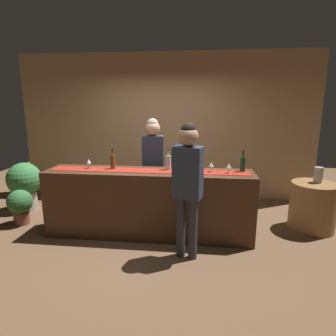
{
  "coord_description": "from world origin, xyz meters",
  "views": [
    {
      "loc": [
        0.73,
        -3.87,
        1.92
      ],
      "look_at": [
        0.28,
        0.0,
        1.03
      ],
      "focal_mm": 30.17,
      "sensor_mm": 36.0,
      "label": 1
    }
  ],
  "objects_px": {
    "wine_glass_far_end": "(211,165)",
    "vase_on_side_table": "(318,175)",
    "wine_bottle_clear": "(168,162)",
    "bartender": "(153,158)",
    "wine_glass_near_customer": "(89,162)",
    "round_side_table": "(313,206)",
    "wine_bottle_green": "(243,164)",
    "potted_plant_small": "(20,204)",
    "wine_bottle_amber": "(113,161)",
    "customer_sipping": "(188,177)",
    "wine_glass_mid_counter": "(229,166)",
    "potted_plant_tall": "(25,183)"
  },
  "relations": [
    {
      "from": "wine_glass_far_end",
      "to": "wine_glass_mid_counter",
      "type": "bearing_deg",
      "value": -13.68
    },
    {
      "from": "round_side_table",
      "to": "vase_on_side_table",
      "type": "xyz_separation_m",
      "value": [
        0.04,
        0.04,
        0.49
      ]
    },
    {
      "from": "wine_glass_far_end",
      "to": "customer_sipping",
      "type": "xyz_separation_m",
      "value": [
        -0.3,
        -0.62,
        -0.03
      ]
    },
    {
      "from": "vase_on_side_table",
      "to": "wine_glass_mid_counter",
      "type": "bearing_deg",
      "value": -159.01
    },
    {
      "from": "wine_glass_far_end",
      "to": "vase_on_side_table",
      "type": "relative_size",
      "value": 0.6
    },
    {
      "from": "vase_on_side_table",
      "to": "round_side_table",
      "type": "bearing_deg",
      "value": -135.51
    },
    {
      "from": "customer_sipping",
      "to": "vase_on_side_table",
      "type": "height_order",
      "value": "customer_sipping"
    },
    {
      "from": "wine_bottle_amber",
      "to": "potted_plant_tall",
      "type": "relative_size",
      "value": 0.35
    },
    {
      "from": "wine_bottle_amber",
      "to": "wine_glass_near_customer",
      "type": "height_order",
      "value": "wine_bottle_amber"
    },
    {
      "from": "wine_glass_far_end",
      "to": "vase_on_side_table",
      "type": "distance_m",
      "value": 1.72
    },
    {
      "from": "wine_bottle_clear",
      "to": "round_side_table",
      "type": "xyz_separation_m",
      "value": [
        2.2,
        0.37,
        -0.72
      ]
    },
    {
      "from": "wine_bottle_clear",
      "to": "bartender",
      "type": "height_order",
      "value": "bartender"
    },
    {
      "from": "customer_sipping",
      "to": "potted_plant_small",
      "type": "xyz_separation_m",
      "value": [
        -2.72,
        0.71,
        -0.73
      ]
    },
    {
      "from": "wine_glass_near_customer",
      "to": "bartender",
      "type": "xyz_separation_m",
      "value": [
        0.87,
        0.53,
        -0.04
      ]
    },
    {
      "from": "wine_bottle_clear",
      "to": "bartender",
      "type": "distance_m",
      "value": 0.57
    },
    {
      "from": "wine_glass_near_customer",
      "to": "round_side_table",
      "type": "height_order",
      "value": "wine_glass_near_customer"
    },
    {
      "from": "wine_glass_far_end",
      "to": "bartender",
      "type": "bearing_deg",
      "value": 149.25
    },
    {
      "from": "bartender",
      "to": "vase_on_side_table",
      "type": "bearing_deg",
      "value": 172.42
    },
    {
      "from": "wine_glass_near_customer",
      "to": "wine_glass_mid_counter",
      "type": "bearing_deg",
      "value": -2.0
    },
    {
      "from": "potted_plant_small",
      "to": "wine_bottle_clear",
      "type": "bearing_deg",
      "value": -0.63
    },
    {
      "from": "wine_bottle_amber",
      "to": "customer_sipping",
      "type": "relative_size",
      "value": 0.18
    },
    {
      "from": "wine_glass_near_customer",
      "to": "potted_plant_tall",
      "type": "bearing_deg",
      "value": 155.46
    },
    {
      "from": "bartender",
      "to": "wine_glass_near_customer",
      "type": "bearing_deg",
      "value": 25.32
    },
    {
      "from": "vase_on_side_table",
      "to": "potted_plant_tall",
      "type": "height_order",
      "value": "vase_on_side_table"
    },
    {
      "from": "wine_glass_near_customer",
      "to": "wine_glass_mid_counter",
      "type": "xyz_separation_m",
      "value": [
        2.03,
        -0.07,
        0.0
      ]
    },
    {
      "from": "wine_glass_mid_counter",
      "to": "potted_plant_tall",
      "type": "xyz_separation_m",
      "value": [
        -3.56,
        0.77,
        -0.57
      ]
    },
    {
      "from": "wine_glass_far_end",
      "to": "wine_glass_near_customer",
      "type": "bearing_deg",
      "value": 179.56
    },
    {
      "from": "wine_glass_mid_counter",
      "to": "customer_sipping",
      "type": "height_order",
      "value": "customer_sipping"
    },
    {
      "from": "customer_sipping",
      "to": "wine_glass_far_end",
      "type": "bearing_deg",
      "value": 79.55
    },
    {
      "from": "wine_glass_far_end",
      "to": "wine_bottle_clear",
      "type": "bearing_deg",
      "value": 173.97
    },
    {
      "from": "potted_plant_small",
      "to": "wine_bottle_amber",
      "type": "bearing_deg",
      "value": -2.16
    },
    {
      "from": "wine_bottle_amber",
      "to": "round_side_table",
      "type": "height_order",
      "value": "wine_bottle_amber"
    },
    {
      "from": "wine_glass_near_customer",
      "to": "customer_sipping",
      "type": "height_order",
      "value": "customer_sipping"
    },
    {
      "from": "wine_bottle_green",
      "to": "round_side_table",
      "type": "height_order",
      "value": "wine_bottle_green"
    },
    {
      "from": "wine_bottle_clear",
      "to": "potted_plant_small",
      "type": "relative_size",
      "value": 0.53
    },
    {
      "from": "wine_glass_mid_counter",
      "to": "vase_on_side_table",
      "type": "xyz_separation_m",
      "value": [
        1.4,
        0.54,
        -0.22
      ]
    },
    {
      "from": "wine_glass_near_customer",
      "to": "bartender",
      "type": "distance_m",
      "value": 1.02
    },
    {
      "from": "wine_glass_near_customer",
      "to": "round_side_table",
      "type": "xyz_separation_m",
      "value": [
        3.38,
        0.42,
        -0.71
      ]
    },
    {
      "from": "wine_glass_far_end",
      "to": "vase_on_side_table",
      "type": "height_order",
      "value": "wine_glass_far_end"
    },
    {
      "from": "wine_bottle_clear",
      "to": "bartender",
      "type": "relative_size",
      "value": 0.18
    },
    {
      "from": "round_side_table",
      "to": "potted_plant_small",
      "type": "height_order",
      "value": "round_side_table"
    },
    {
      "from": "potted_plant_small",
      "to": "bartender",
      "type": "bearing_deg",
      "value": 12.23
    },
    {
      "from": "wine_bottle_green",
      "to": "potted_plant_small",
      "type": "distance_m",
      "value": 3.54
    },
    {
      "from": "customer_sipping",
      "to": "vase_on_side_table",
      "type": "distance_m",
      "value": 2.23
    },
    {
      "from": "wine_bottle_amber",
      "to": "customer_sipping",
      "type": "height_order",
      "value": "customer_sipping"
    },
    {
      "from": "wine_bottle_clear",
      "to": "round_side_table",
      "type": "distance_m",
      "value": 2.35
    },
    {
      "from": "wine_bottle_clear",
      "to": "wine_glass_mid_counter",
      "type": "xyz_separation_m",
      "value": [
        0.85,
        -0.12,
        -0.01
      ]
    },
    {
      "from": "wine_bottle_clear",
      "to": "wine_bottle_amber",
      "type": "bearing_deg",
      "value": -177.63
    },
    {
      "from": "vase_on_side_table",
      "to": "wine_bottle_amber",
      "type": "bearing_deg",
      "value": -171.68
    },
    {
      "from": "wine_glass_near_customer",
      "to": "wine_glass_mid_counter",
      "type": "distance_m",
      "value": 2.03
    }
  ]
}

